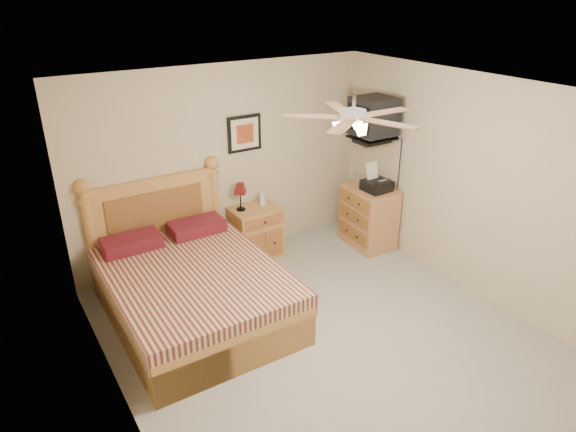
{
  "coord_description": "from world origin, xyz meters",
  "views": [
    {
      "loc": [
        -2.63,
        -3.36,
        3.35
      ],
      "look_at": [
        0.08,
        0.9,
        1.04
      ],
      "focal_mm": 32.0,
      "sensor_mm": 36.0,
      "label": 1
    }
  ],
  "objects": [
    {
      "name": "nightstand",
      "position": [
        0.27,
        2.0,
        0.34
      ],
      "size": [
        0.63,
        0.47,
        0.68
      ],
      "primitive_type": "cube",
      "rotation": [
        0.0,
        0.0,
        0.01
      ],
      "color": "#A87932",
      "rests_on": "ground"
    },
    {
      "name": "wall_tv",
      "position": [
        1.75,
        1.34,
        1.81
      ],
      "size": [
        0.56,
        0.46,
        0.58
      ],
      "primitive_type": null,
      "color": "black",
      "rests_on": "wall_right"
    },
    {
      "name": "magazine_lower",
      "position": [
        1.69,
        1.68,
        0.86
      ],
      "size": [
        0.22,
        0.29,
        0.03
      ],
      "primitive_type": "imported",
      "rotation": [
        0.0,
        0.0,
        -0.05
      ],
      "color": "#A9A187",
      "rests_on": "dresser"
    },
    {
      "name": "fax_machine",
      "position": [
        1.72,
        1.32,
        1.03
      ],
      "size": [
        0.34,
        0.36,
        0.36
      ],
      "primitive_type": null,
      "rotation": [
        0.0,
        0.0,
        0.02
      ],
      "color": "black",
      "rests_on": "dresser"
    },
    {
      "name": "magazine_upper",
      "position": [
        1.73,
        1.7,
        0.88
      ],
      "size": [
        0.29,
        0.32,
        0.02
      ],
      "primitive_type": "imported",
      "rotation": [
        0.0,
        0.0,
        0.51
      ],
      "color": "tan",
      "rests_on": "magazine_lower"
    },
    {
      "name": "floor",
      "position": [
        0.0,
        0.0,
        0.0
      ],
      "size": [
        4.5,
        4.5,
        0.0
      ],
      "primitive_type": "plane",
      "color": "#9F9B90",
      "rests_on": "ground"
    },
    {
      "name": "dresser",
      "position": [
        1.73,
        1.44,
        0.42
      ],
      "size": [
        0.54,
        0.75,
        0.85
      ],
      "primitive_type": "cube",
      "rotation": [
        0.0,
        0.0,
        -0.07
      ],
      "color": "#A9683E",
      "rests_on": "ground"
    },
    {
      "name": "wall_right",
      "position": [
        2.0,
        0.0,
        1.25
      ],
      "size": [
        0.04,
        4.5,
        2.5
      ],
      "primitive_type": "cube",
      "color": "#C9B794",
      "rests_on": "ground"
    },
    {
      "name": "ceiling",
      "position": [
        0.0,
        0.0,
        2.5
      ],
      "size": [
        4.0,
        4.5,
        0.04
      ],
      "primitive_type": "cube",
      "color": "white",
      "rests_on": "ground"
    },
    {
      "name": "lotion_bottle",
      "position": [
        0.4,
        2.05,
        0.79
      ],
      "size": [
        0.1,
        0.1,
        0.23
      ],
      "primitive_type": "imported",
      "rotation": [
        0.0,
        0.0,
        -0.13
      ],
      "color": "silver",
      "rests_on": "nightstand"
    },
    {
      "name": "ceiling_fan",
      "position": [
        0.0,
        -0.2,
        2.36
      ],
      "size": [
        1.14,
        1.14,
        0.28
      ],
      "primitive_type": null,
      "color": "silver",
      "rests_on": "ceiling"
    },
    {
      "name": "wall_back",
      "position": [
        0.0,
        2.25,
        1.25
      ],
      "size": [
        4.0,
        0.04,
        2.5
      ],
      "primitive_type": "cube",
      "color": "#C9B794",
      "rests_on": "ground"
    },
    {
      "name": "table_lamp",
      "position": [
        0.09,
        2.06,
        0.86
      ],
      "size": [
        0.21,
        0.21,
        0.37
      ],
      "primitive_type": null,
      "rotation": [
        0.0,
        0.0,
        0.08
      ],
      "color": "#5E1114",
      "rests_on": "nightstand"
    },
    {
      "name": "wall_front",
      "position": [
        0.0,
        -2.25,
        1.25
      ],
      "size": [
        4.0,
        0.04,
        2.5
      ],
      "primitive_type": "cube",
      "color": "#C9B794",
      "rests_on": "ground"
    },
    {
      "name": "wall_left",
      "position": [
        -2.0,
        0.0,
        1.25
      ],
      "size": [
        0.04,
        4.5,
        2.5
      ],
      "primitive_type": "cube",
      "color": "#C9B794",
      "rests_on": "ground"
    },
    {
      "name": "bed",
      "position": [
        -0.98,
        1.12,
        0.71
      ],
      "size": [
        1.67,
        2.19,
        1.41
      ],
      "primitive_type": null,
      "rotation": [
        0.0,
        0.0,
        -0.0
      ],
      "color": "#C78540",
      "rests_on": "ground"
    },
    {
      "name": "framed_picture",
      "position": [
        0.27,
        2.23,
        1.62
      ],
      "size": [
        0.46,
        0.04,
        0.46
      ],
      "primitive_type": "cube",
      "color": "black",
      "rests_on": "wall_back"
    }
  ]
}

